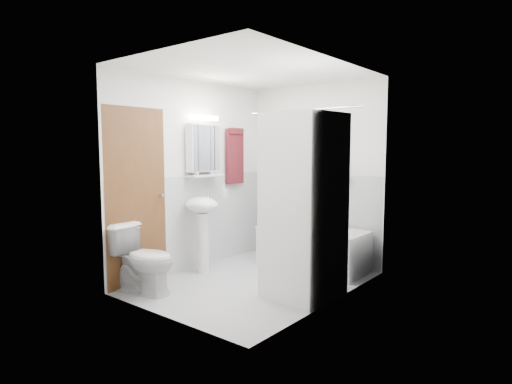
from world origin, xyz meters
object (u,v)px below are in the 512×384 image
Objects in this scene: washer_dryer at (303,206)px; bathtub at (313,247)px; sink at (202,217)px; toilet at (143,259)px.

bathtub is at bearing 120.11° from washer_dryer.
washer_dryer reaches higher than sink.
sink reaches higher than toilet.
washer_dryer is 2.57× the size of toilet.
sink is 1.45m from washer_dryer.
washer_dryer is (1.43, 0.06, 0.25)m from sink.
sink is 0.97m from toilet.
sink is 0.55× the size of washer_dryer.
bathtub is at bearing -38.04° from toilet.
toilet is at bearing -116.10° from bathtub.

